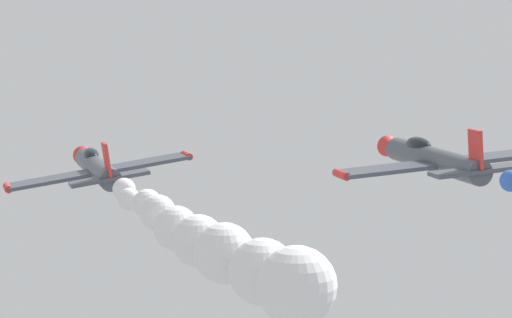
# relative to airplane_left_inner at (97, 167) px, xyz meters

# --- Properties ---
(airplane_left_inner) EXTENTS (9.51, 10.35, 2.72)m
(airplane_left_inner) POSITION_rel_airplane_left_inner_xyz_m (0.00, 0.00, 0.00)
(airplane_left_inner) COLOR #474C56
(smoke_trail_left_inner) EXTENTS (4.75, 18.80, 2.83)m
(smoke_trail_left_inner) POSITION_rel_airplane_left_inner_xyz_m (1.90, -20.06, -0.63)
(smoke_trail_left_inner) COLOR white
(airplane_right_inner) EXTENTS (9.56, 10.35, 2.39)m
(airplane_right_inner) POSITION_rel_airplane_left_inner_xyz_m (13.43, -11.55, 1.37)
(airplane_right_inner) COLOR #474C56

